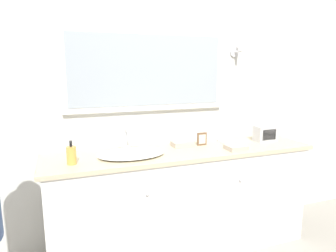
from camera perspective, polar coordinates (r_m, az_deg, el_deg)
The scene contains 9 objects.
wall_back at distance 2.57m, azimuth 0.23°, elevation 6.36°, with size 8.00×0.18×2.55m.
vanity_counter at distance 2.52m, azimuth 2.77°, elevation -13.86°, with size 2.14×0.54×0.85m.
sink_basin at distance 2.23m, azimuth -6.97°, elevation -5.16°, with size 0.50×0.38×0.17m.
soap_bottle at distance 2.11m, azimuth -17.92°, elevation -5.28°, with size 0.06×0.06×0.16m.
appliance_box at distance 2.78m, azimuth 18.06°, elevation -1.38°, with size 0.19×0.11×0.14m.
picture_frame at distance 2.52m, azimuth 6.48°, elevation -2.48°, with size 0.08×0.01×0.11m.
hand_towel_near_sink at distance 2.43m, azimuth 12.79°, elevation -4.03°, with size 0.15×0.13×0.04m.
hand_towel_far_corner at distance 2.48m, azimuth 2.65°, elevation -3.44°, with size 0.16×0.12×0.04m.
metal_tray at distance 2.70m, azimuth 11.15°, elevation -2.77°, with size 0.16×0.09×0.01m.
Camera 1 is at (-0.91, -1.82, 1.48)m, focal length 32.00 mm.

